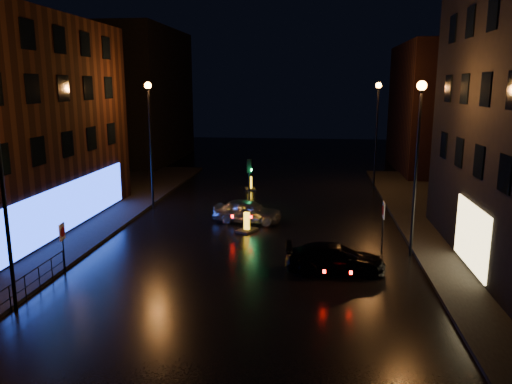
# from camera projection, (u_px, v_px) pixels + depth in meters

# --- Properties ---
(ground) EXTENTS (120.00, 120.00, 0.00)m
(ground) POSITION_uv_depth(u_px,v_px,m) (233.00, 299.00, 19.47)
(ground) COLOR black
(ground) RESTS_ON ground
(pavement_left) EXTENTS (12.00, 44.00, 0.15)m
(pavement_left) POSITION_uv_depth(u_px,v_px,m) (17.00, 228.00, 28.82)
(pavement_left) COLOR black
(pavement_left) RESTS_ON ground
(building_far_left) EXTENTS (8.00, 16.00, 14.00)m
(building_far_left) POSITION_uv_depth(u_px,v_px,m) (139.00, 96.00, 53.81)
(building_far_left) COLOR black
(building_far_left) RESTS_ON ground
(building_far_right) EXTENTS (8.00, 14.00, 12.00)m
(building_far_right) POSITION_uv_depth(u_px,v_px,m) (442.00, 108.00, 47.57)
(building_far_right) COLOR black
(building_far_right) RESTS_ON ground
(street_lamp_lnear) EXTENTS (0.44, 0.44, 8.37)m
(street_lamp_lnear) POSITION_uv_depth(u_px,v_px,m) (0.00, 162.00, 17.25)
(street_lamp_lnear) COLOR black
(street_lamp_lnear) RESTS_ON ground
(street_lamp_lfar) EXTENTS (0.44, 0.44, 8.37)m
(street_lamp_lfar) POSITION_uv_depth(u_px,v_px,m) (150.00, 126.00, 32.79)
(street_lamp_lfar) COLOR black
(street_lamp_lfar) RESTS_ON ground
(street_lamp_rnear) EXTENTS (0.44, 0.44, 8.37)m
(street_lamp_rnear) POSITION_uv_depth(u_px,v_px,m) (418.00, 142.00, 23.24)
(street_lamp_rnear) COLOR black
(street_lamp_rnear) RESTS_ON ground
(street_lamp_rfar) EXTENTS (0.44, 0.44, 8.37)m
(street_lamp_rfar) POSITION_uv_depth(u_px,v_px,m) (377.00, 119.00, 38.78)
(street_lamp_rfar) COLOR black
(street_lamp_rfar) RESTS_ON ground
(traffic_signal) EXTENTS (1.40, 2.40, 3.45)m
(traffic_signal) POSITION_uv_depth(u_px,v_px,m) (249.00, 203.00, 33.10)
(traffic_signal) COLOR black
(traffic_signal) RESTS_ON ground
(guard_railing) EXTENTS (0.05, 6.04, 1.00)m
(guard_railing) POSITION_uv_depth(u_px,v_px,m) (25.00, 282.00, 19.26)
(guard_railing) COLOR black
(guard_railing) RESTS_ON ground
(silver_hatchback) EXTENTS (4.31, 2.18, 1.41)m
(silver_hatchback) POSITION_uv_depth(u_px,v_px,m) (247.00, 211.00, 30.21)
(silver_hatchback) COLOR #9D9EA4
(silver_hatchback) RESTS_ON ground
(dark_sedan) EXTENTS (4.55, 2.12, 1.29)m
(dark_sedan) POSITION_uv_depth(u_px,v_px,m) (335.00, 258.00, 22.12)
(dark_sedan) COLOR black
(dark_sedan) RESTS_ON ground
(bollard_near) EXTENTS (1.29, 1.50, 1.10)m
(bollard_near) POSITION_uv_depth(u_px,v_px,m) (247.00, 227.00, 28.45)
(bollard_near) COLOR black
(bollard_near) RESTS_ON ground
(bollard_far) EXTENTS (1.05, 1.35, 1.04)m
(bollard_far) POSITION_uv_depth(u_px,v_px,m) (250.00, 187.00, 39.77)
(bollard_far) COLOR black
(bollard_far) RESTS_ON ground
(road_sign_left) EXTENTS (0.12, 0.55, 2.25)m
(road_sign_left) POSITION_uv_depth(u_px,v_px,m) (62.00, 236.00, 21.88)
(road_sign_left) COLOR black
(road_sign_left) RESTS_ON ground
(road_sign_right) EXTENTS (0.08, 0.61, 2.52)m
(road_sign_right) POSITION_uv_depth(u_px,v_px,m) (383.00, 214.00, 24.75)
(road_sign_right) COLOR black
(road_sign_right) RESTS_ON ground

